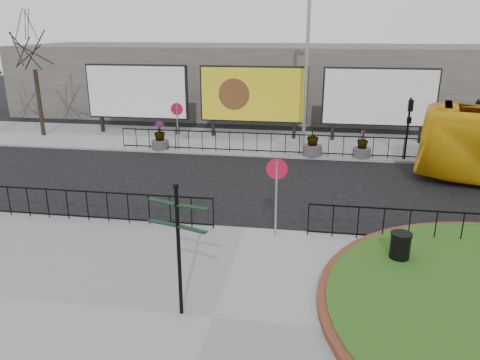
% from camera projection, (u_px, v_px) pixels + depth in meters
% --- Properties ---
extents(ground, '(90.00, 90.00, 0.00)m').
position_uv_depth(ground, '(246.00, 231.00, 15.23)').
color(ground, black).
rests_on(ground, ground).
extents(pavement_near, '(30.00, 10.00, 0.12)m').
position_uv_depth(pavement_near, '(213.00, 319.00, 10.52)').
color(pavement_near, gray).
rests_on(pavement_near, ground).
extents(pavement_far, '(44.00, 6.00, 0.12)m').
position_uv_depth(pavement_far, '(277.00, 143.00, 26.46)').
color(pavement_far, gray).
rests_on(pavement_far, ground).
extents(railing_near_left, '(10.00, 0.10, 1.10)m').
position_uv_depth(railing_near_left, '(67.00, 204.00, 15.64)').
color(railing_near_left, black).
rests_on(railing_near_left, pavement_near).
extents(railing_near_right, '(9.00, 0.10, 1.10)m').
position_uv_depth(railing_near_right, '(462.00, 229.00, 13.75)').
color(railing_near_right, black).
rests_on(railing_near_right, pavement_near).
extents(railing_far, '(18.00, 0.10, 1.10)m').
position_uv_depth(railing_far, '(292.00, 144.00, 23.59)').
color(railing_far, black).
rests_on(railing_far, pavement_far).
extents(speed_sign_far, '(0.64, 0.07, 2.47)m').
position_uv_depth(speed_sign_far, '(177.00, 116.00, 24.20)').
color(speed_sign_far, gray).
rests_on(speed_sign_far, pavement_far).
extents(speed_sign_near, '(0.64, 0.07, 2.47)m').
position_uv_depth(speed_sign_near, '(277.00, 180.00, 14.11)').
color(speed_sign_near, gray).
rests_on(speed_sign_near, pavement_near).
extents(billboard_left, '(6.20, 0.31, 4.10)m').
position_uv_depth(billboard_left, '(137.00, 92.00, 27.86)').
color(billboard_left, black).
rests_on(billboard_left, pavement_far).
extents(billboard_mid, '(6.20, 0.31, 4.10)m').
position_uv_depth(billboard_mid, '(253.00, 95.00, 26.80)').
color(billboard_mid, black).
rests_on(billboard_mid, pavement_far).
extents(billboard_right, '(6.20, 0.31, 4.10)m').
position_uv_depth(billboard_right, '(379.00, 98.00, 25.74)').
color(billboard_right, black).
rests_on(billboard_right, pavement_far).
extents(lamp_post, '(0.74, 0.18, 9.23)m').
position_uv_depth(lamp_post, '(307.00, 57.00, 23.80)').
color(lamp_post, gray).
rests_on(lamp_post, pavement_far).
extents(signal_pole_a, '(0.22, 0.26, 3.00)m').
position_uv_depth(signal_pole_a, '(409.00, 119.00, 22.34)').
color(signal_pole_a, black).
rests_on(signal_pole_a, pavement_far).
extents(signal_pole_b, '(0.22, 0.26, 3.00)m').
position_uv_depth(signal_pole_b, '(476.00, 121.00, 21.89)').
color(signal_pole_b, black).
rests_on(signal_pole_b, pavement_far).
extents(tree_left, '(2.00, 2.00, 7.00)m').
position_uv_depth(tree_left, '(36.00, 76.00, 26.99)').
color(tree_left, '#2D2119').
rests_on(tree_left, pavement_far).
extents(building_backdrop, '(40.00, 10.00, 5.00)m').
position_uv_depth(building_backdrop, '(289.00, 80.00, 35.07)').
color(building_backdrop, '#68645B').
rests_on(building_backdrop, ground).
extents(fingerpost_sign, '(1.45, 0.63, 3.12)m').
position_uv_depth(fingerpost_sign, '(178.00, 238.00, 10.08)').
color(fingerpost_sign, black).
rests_on(fingerpost_sign, pavement_near).
extents(litter_bin, '(0.57, 0.57, 0.95)m').
position_uv_depth(litter_bin, '(400.00, 249.00, 12.66)').
color(litter_bin, black).
rests_on(litter_bin, pavement_near).
extents(planter_a, '(0.90, 0.90, 1.48)m').
position_uv_depth(planter_a, '(160.00, 138.00, 24.73)').
color(planter_a, '#4C4C4F').
rests_on(planter_a, pavement_far).
extents(planter_b, '(0.98, 0.98, 1.56)m').
position_uv_depth(planter_b, '(312.00, 144.00, 23.52)').
color(planter_b, '#4C4C4F').
rests_on(planter_b, pavement_far).
extents(planter_c, '(0.88, 0.88, 1.42)m').
position_uv_depth(planter_c, '(362.00, 147.00, 23.16)').
color(planter_c, '#4C4C4F').
rests_on(planter_c, pavement_far).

